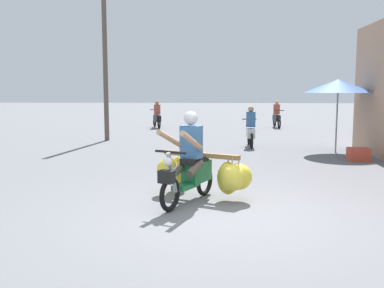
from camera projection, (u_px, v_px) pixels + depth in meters
The scene contains 8 objects.
ground_plane at pixel (221, 215), 6.72m from camera, with size 120.00×120.00×0.00m, color slate.
motorbike_main_loaded at pixel (203, 171), 7.62m from camera, with size 1.83×1.97×1.58m.
motorbike_distant_ahead_left at pixel (277, 117), 22.38m from camera, with size 0.50×1.62×1.40m.
motorbike_distant_ahead_right at pixel (157, 117), 22.17m from camera, with size 0.73×1.55×1.40m.
motorbike_distant_far_ahead at pixel (250, 130), 14.71m from camera, with size 0.50×1.62×1.40m.
market_umbrella_near_shop at pixel (338, 86), 13.28m from camera, with size 2.09×2.09×2.27m.
produce_crate at pixel (358, 154), 11.86m from camera, with size 0.56×0.40×0.36m, color #CC4C38.
utility_pole at pixel (105, 61), 16.35m from camera, with size 0.18×0.18×6.10m, color brown.
Camera 1 is at (-0.05, -6.54, 1.93)m, focal length 40.37 mm.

